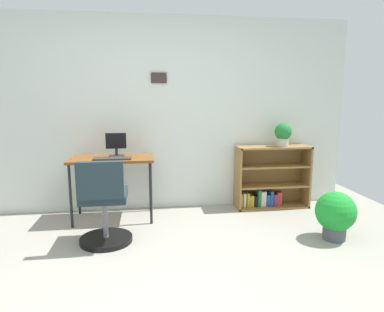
{
  "coord_description": "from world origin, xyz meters",
  "views": [
    {
      "loc": [
        -0.04,
        -2.26,
        1.44
      ],
      "look_at": [
        0.46,
        1.38,
        0.8
      ],
      "focal_mm": 32.07,
      "sensor_mm": 36.0,
      "label": 1
    }
  ],
  "objects": [
    {
      "name": "potted_plant_on_shelf",
      "position": [
        1.71,
        1.9,
        0.98
      ],
      "size": [
        0.22,
        0.22,
        0.3
      ],
      "color": "#B7B2A8",
      "rests_on": "bookshelf_low"
    },
    {
      "name": "ground_plane",
      "position": [
        0.0,
        0.0,
        0.0
      ],
      "size": [
        6.24,
        6.24,
        0.0
      ],
      "primitive_type": "plane",
      "color": "gray"
    },
    {
      "name": "bookshelf_low",
      "position": [
        1.57,
        1.96,
        0.37
      ],
      "size": [
        0.95,
        0.3,
        0.81
      ],
      "color": "olive",
      "rests_on": "ground_plane"
    },
    {
      "name": "office_chair",
      "position": [
        -0.45,
        1.01,
        0.38
      ],
      "size": [
        0.52,
        0.55,
        0.87
      ],
      "color": "black",
      "rests_on": "ground_plane"
    },
    {
      "name": "wall_back",
      "position": [
        0.0,
        2.15,
        1.21
      ],
      "size": [
        5.2,
        0.12,
        2.43
      ],
      "color": "silver",
      "rests_on": "ground_plane"
    },
    {
      "name": "desk",
      "position": [
        -0.43,
        1.75,
        0.68
      ],
      "size": [
        0.96,
        0.54,
        0.74
      ],
      "color": "brown",
      "rests_on": "ground_plane"
    },
    {
      "name": "potted_plant_floor",
      "position": [
        1.85,
        0.82,
        0.27
      ],
      "size": [
        0.4,
        0.4,
        0.5
      ],
      "color": "#474C51",
      "rests_on": "ground_plane"
    },
    {
      "name": "keyboard",
      "position": [
        -0.41,
        1.61,
        0.75
      ],
      "size": [
        0.42,
        0.15,
        0.02
      ],
      "primitive_type": "cube",
      "color": "#312F2E",
      "rests_on": "desk"
    },
    {
      "name": "monitor",
      "position": [
        -0.38,
        1.8,
        0.88
      ],
      "size": [
        0.24,
        0.18,
        0.28
      ],
      "color": "#262628",
      "rests_on": "desk"
    }
  ]
}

